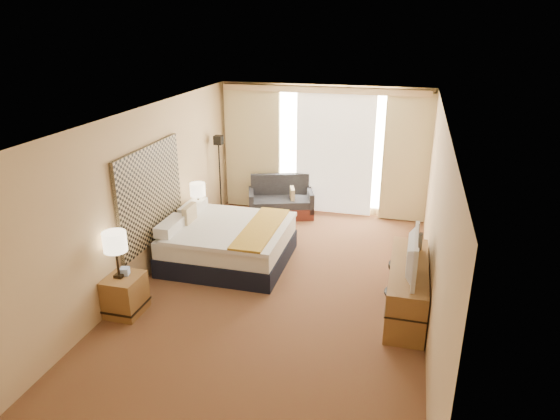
% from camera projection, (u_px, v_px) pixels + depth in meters
% --- Properties ---
extents(floor, '(4.20, 7.00, 0.02)m').
position_uv_depth(floor, '(278.00, 292.00, 7.37)').
color(floor, '#55181B').
rests_on(floor, ground).
extents(ceiling, '(4.20, 7.00, 0.02)m').
position_uv_depth(ceiling, '(278.00, 117.00, 6.44)').
color(ceiling, white).
rests_on(ceiling, wall_back).
extents(wall_back, '(4.20, 0.02, 2.60)m').
position_uv_depth(wall_back, '(323.00, 150.00, 10.06)').
color(wall_back, '#D7B583').
rests_on(wall_back, ground).
extents(wall_front, '(4.20, 0.02, 2.60)m').
position_uv_depth(wall_front, '(157.00, 371.00, 3.75)').
color(wall_front, '#D7B583').
rests_on(wall_front, ground).
extents(wall_left, '(0.02, 7.00, 2.60)m').
position_uv_depth(wall_left, '(142.00, 197.00, 7.41)').
color(wall_left, '#D7B583').
rests_on(wall_left, ground).
extents(wall_right, '(0.02, 7.00, 2.60)m').
position_uv_depth(wall_right, '(435.00, 225.00, 6.40)').
color(wall_right, '#D7B583').
rests_on(wall_right, ground).
extents(headboard, '(0.06, 1.85, 1.50)m').
position_uv_depth(headboard, '(151.00, 195.00, 7.59)').
color(headboard, black).
rests_on(headboard, wall_left).
extents(nightstand_left, '(0.45, 0.52, 0.55)m').
position_uv_depth(nightstand_left, '(125.00, 295.00, 6.77)').
color(nightstand_left, brown).
rests_on(nightstand_left, floor).
extents(nightstand_right, '(0.45, 0.52, 0.55)m').
position_uv_depth(nightstand_right, '(199.00, 226.00, 9.03)').
color(nightstand_right, brown).
rests_on(nightstand_right, floor).
extents(media_dresser, '(0.50, 1.80, 0.70)m').
position_uv_depth(media_dresser, '(407.00, 287.00, 6.81)').
color(media_dresser, brown).
rests_on(media_dresser, floor).
extents(window, '(2.30, 0.02, 2.30)m').
position_uv_depth(window, '(335.00, 151.00, 9.97)').
color(window, white).
rests_on(window, wall_back).
extents(curtains, '(4.12, 0.19, 2.56)m').
position_uv_depth(curtains, '(322.00, 146.00, 9.92)').
color(curtains, beige).
rests_on(curtains, floor).
extents(bed, '(1.91, 1.75, 0.93)m').
position_uv_depth(bed, '(228.00, 243.00, 8.20)').
color(bed, black).
rests_on(bed, floor).
extents(loveseat, '(1.44, 1.07, 0.81)m').
position_uv_depth(loveseat, '(281.00, 203.00, 10.20)').
color(loveseat, '#592319').
rests_on(loveseat, floor).
extents(floor_lamp, '(0.21, 0.21, 1.68)m').
position_uv_depth(floor_lamp, '(219.00, 160.00, 9.78)').
color(floor_lamp, black).
rests_on(floor_lamp, floor).
extents(desk_chair, '(0.47, 0.47, 0.96)m').
position_uv_depth(desk_chair, '(406.00, 269.00, 7.15)').
color(desk_chair, black).
rests_on(desk_chair, floor).
extents(lamp_left, '(0.31, 0.31, 0.65)m').
position_uv_depth(lamp_left, '(115.00, 243.00, 6.49)').
color(lamp_left, black).
rests_on(lamp_left, nightstand_left).
extents(lamp_right, '(0.27, 0.27, 0.56)m').
position_uv_depth(lamp_right, '(198.00, 190.00, 8.70)').
color(lamp_right, black).
rests_on(lamp_right, nightstand_right).
extents(tissue_box, '(0.14, 0.14, 0.10)m').
position_uv_depth(tissue_box, '(125.00, 271.00, 6.71)').
color(tissue_box, '#94B0E5').
rests_on(tissue_box, nightstand_left).
extents(telephone, '(0.20, 0.18, 0.06)m').
position_uv_depth(telephone, '(207.00, 209.00, 8.98)').
color(telephone, black).
rests_on(telephone, nightstand_right).
extents(television, '(0.14, 0.98, 0.56)m').
position_uv_depth(television, '(407.00, 254.00, 6.33)').
color(television, black).
rests_on(television, media_dresser).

